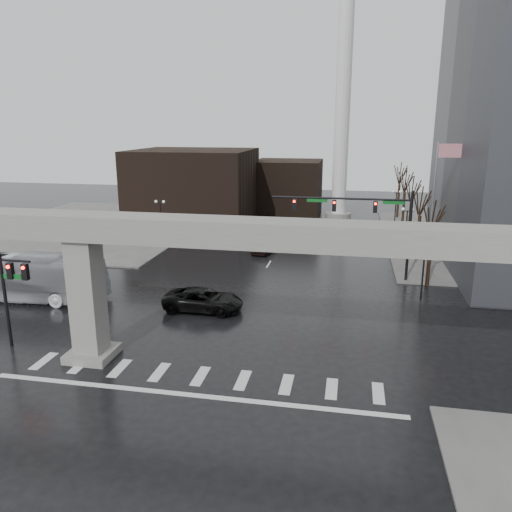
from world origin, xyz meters
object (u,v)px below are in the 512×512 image
object	(u,v)px
signal_mast_arm	(365,215)
pickup_truck	(203,300)
far_car	(264,245)
city_bus	(24,277)

from	to	relation	value
signal_mast_arm	pickup_truck	world-z (taller)	signal_mast_arm
signal_mast_arm	pickup_truck	distance (m)	16.27
signal_mast_arm	far_car	bearing A→B (deg)	142.55
signal_mast_arm	city_bus	distance (m)	28.53
signal_mast_arm	city_bus	bearing A→B (deg)	-158.36
pickup_truck	signal_mast_arm	bearing A→B (deg)	-48.23
pickup_truck	far_car	bearing A→B (deg)	-3.78
signal_mast_arm	far_car	xyz separation A→B (m)	(-10.24, 7.84, -5.03)
signal_mast_arm	pickup_truck	bearing A→B (deg)	-139.11
pickup_truck	far_car	distance (m)	18.04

